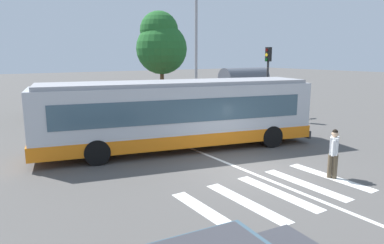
# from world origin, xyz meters

# --- Properties ---
(ground_plane) EXTENTS (160.00, 160.00, 0.00)m
(ground_plane) POSITION_xyz_m (0.00, 0.00, 0.00)
(ground_plane) COLOR #514F4C
(city_transit_bus) EXTENTS (12.64, 5.32, 3.06)m
(city_transit_bus) POSITION_xyz_m (-0.57, 4.00, 1.59)
(city_transit_bus) COLOR black
(city_transit_bus) RESTS_ON ground_plane
(pedestrian_crossing_street) EXTENTS (0.51, 0.43, 1.72)m
(pedestrian_crossing_street) POSITION_xyz_m (1.90, -2.16, 0.97)
(pedestrian_crossing_street) COLOR brown
(pedestrian_crossing_street) RESTS_ON ground_plane
(parked_car_black) EXTENTS (2.02, 4.57, 1.35)m
(parked_car_black) POSITION_xyz_m (-3.50, 15.69, 0.77)
(parked_car_black) COLOR black
(parked_car_black) RESTS_ON ground_plane
(parked_car_charcoal) EXTENTS (2.00, 4.56, 1.35)m
(parked_car_charcoal) POSITION_xyz_m (-0.75, 15.65, 0.77)
(parked_car_charcoal) COLOR black
(parked_car_charcoal) RESTS_ON ground_plane
(parked_car_teal) EXTENTS (1.99, 4.56, 1.35)m
(parked_car_teal) POSITION_xyz_m (1.72, 15.84, 0.77)
(parked_car_teal) COLOR black
(parked_car_teal) RESTS_ON ground_plane
(parked_car_red) EXTENTS (2.00, 4.57, 1.35)m
(parked_car_red) POSITION_xyz_m (4.61, 15.59, 0.77)
(parked_car_red) COLOR black
(parked_car_red) RESTS_ON ground_plane
(traffic_light_far_corner) EXTENTS (0.33, 0.32, 4.68)m
(traffic_light_far_corner) POSITION_xyz_m (8.06, 7.17, 3.14)
(traffic_light_far_corner) COLOR #28282B
(traffic_light_far_corner) RESTS_ON ground_plane
(bus_stop_shelter) EXTENTS (3.94, 1.54, 3.25)m
(bus_stop_shelter) POSITION_xyz_m (9.57, 11.13, 2.42)
(bus_stop_shelter) COLOR #28282B
(bus_stop_shelter) RESTS_ON ground_plane
(twin_arm_street_lamp) EXTENTS (5.11, 0.32, 8.97)m
(twin_arm_street_lamp) POSITION_xyz_m (5.49, 11.63, 5.56)
(twin_arm_street_lamp) COLOR #939399
(twin_arm_street_lamp) RESTS_ON ground_plane
(background_tree_right) EXTENTS (4.54, 4.54, 8.04)m
(background_tree_right) POSITION_xyz_m (6.64, 19.00, 5.21)
(background_tree_right) COLOR brown
(background_tree_right) RESTS_ON ground_plane
(crosswalk_painted_stripes) EXTENTS (5.65, 3.25, 0.01)m
(crosswalk_painted_stripes) POSITION_xyz_m (-0.66, -2.06, 0.00)
(crosswalk_painted_stripes) COLOR silver
(crosswalk_painted_stripes) RESTS_ON ground_plane
(lane_center_line) EXTENTS (0.16, 24.00, 0.01)m
(lane_center_line) POSITION_xyz_m (-0.07, 2.00, 0.00)
(lane_center_line) COLOR silver
(lane_center_line) RESTS_ON ground_plane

